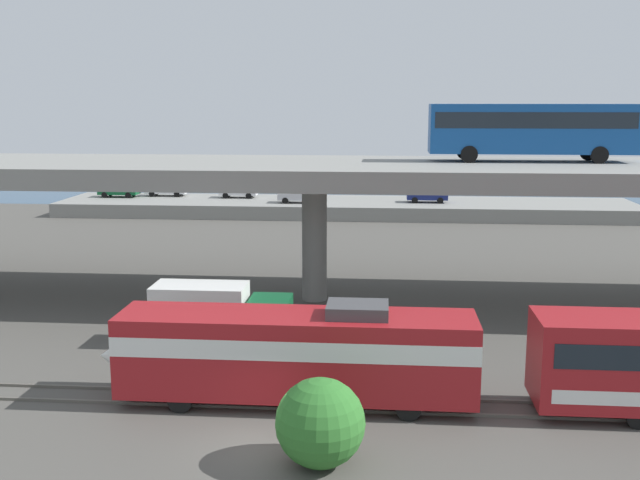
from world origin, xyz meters
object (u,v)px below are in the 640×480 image
Objects in this scene: train_locomotive at (279,350)px; service_truck_west at (218,313)px; transit_bus_on_overpass at (532,127)px; parked_car_3 at (119,190)px; parked_car_2 at (299,195)px; parked_car_1 at (167,189)px; parked_car_4 at (428,195)px; parked_car_0 at (238,191)px.

train_locomotive is 2.22× the size of service_truck_west.
service_truck_west is (-16.77, -10.68, -8.78)m from transit_bus_on_overpass.
parked_car_2 is at bearing -8.41° from parked_car_3.
parked_car_3 is (-37.93, 34.48, -8.21)m from transit_bus_on_overpass.
train_locomotive is at bearing 110.60° from parked_car_1.
parked_car_2 is 13.42m from parked_car_4.
parked_car_0 is (-24.64, 35.04, -8.22)m from transit_bus_on_overpass.
service_truck_west is at bearing -64.90° from parked_car_3.
train_locomotive is 57.17m from parked_car_1.
service_truck_west is 45.36m from parked_car_4.
parked_car_1 is (-16.09, 46.53, 0.57)m from service_truck_west.
transit_bus_on_overpass is at bearing 32.48° from service_truck_west.
parked_car_0 is at bearing -6.04° from parked_car_4.
service_truck_west is 1.49× the size of parked_car_1.
parked_car_3 is (-20.47, 3.03, 0.00)m from parked_car_2.
service_truck_west is 1.57× the size of parked_car_2.
parked_car_0 and parked_car_2 have the same top height.
train_locomotive reaches higher than parked_car_3.
parked_car_0 is 13.30m from parked_car_3.
parked_car_3 is at bearing -8.41° from parked_car_2.
parked_car_2 is at bearing -26.55° from parked_car_0.
parked_car_3 is (-21.15, 45.16, 0.57)m from service_truck_west.
transit_bus_on_overpass is at bearing -42.28° from parked_car_3.
parked_car_1 is (-8.23, 0.81, 0.00)m from parked_car_0.
transit_bus_on_overpass reaches higher than parked_car_2.
train_locomotive is 23.28m from transit_bus_on_overpass.
service_truck_west is 49.24m from parked_car_1.
parked_car_0 is 8.27m from parked_car_1.
parked_car_2 and parked_car_4 have the same top height.
parked_car_0 is 0.90× the size of parked_car_1.
service_truck_west reaches higher than parked_car_1.
parked_car_2 and parked_car_3 have the same top height.
transit_bus_on_overpass is 2.78× the size of parked_car_2.
train_locomotive is 8.08m from service_truck_west.
parked_car_0 is at bearing 125.11° from transit_bus_on_overpass.
parked_car_3 and parked_car_4 have the same top height.
transit_bus_on_overpass is at bearing 132.51° from parked_car_1.
parked_car_3 is at bearing -64.23° from train_locomotive.
parked_car_0 and parked_car_4 have the same top height.
parked_car_0 is 8.03m from parked_car_2.
parked_car_2 is at bearing 6.06° from parked_car_4.
parked_car_1 is 1.08× the size of parked_car_4.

